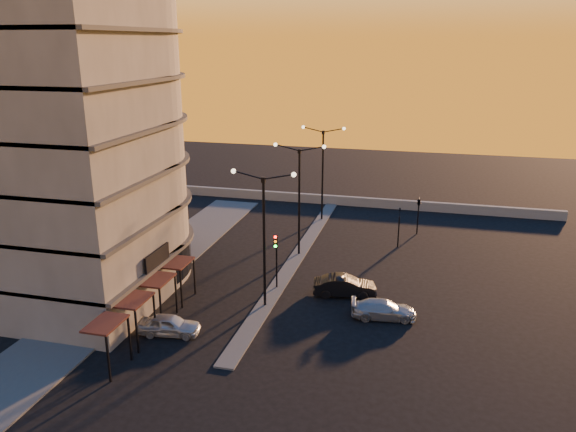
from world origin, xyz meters
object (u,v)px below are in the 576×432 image
(traffic_light_main, at_px, (276,252))
(car_wagon, at_px, (384,309))
(streetlamp_mid, at_px, (299,191))
(car_hatchback, at_px, (169,325))
(car_sedan, at_px, (345,286))

(traffic_light_main, height_order, car_wagon, traffic_light_main)
(streetlamp_mid, xyz_separation_m, car_wagon, (8.00, -9.68, -4.98))
(streetlamp_mid, height_order, traffic_light_main, streetlamp_mid)
(car_wagon, bearing_deg, streetlamp_mid, 30.77)
(traffic_light_main, bearing_deg, car_wagon, -17.66)
(traffic_light_main, bearing_deg, car_hatchback, -119.84)
(traffic_light_main, bearing_deg, car_sedan, 2.03)
(streetlamp_mid, height_order, car_wagon, streetlamp_mid)
(traffic_light_main, height_order, car_sedan, traffic_light_main)
(car_wagon, bearing_deg, car_sedan, 38.95)
(car_hatchback, bearing_deg, traffic_light_main, -38.25)
(traffic_light_main, xyz_separation_m, car_hatchback, (-4.60, -8.02, -2.24))
(car_sedan, bearing_deg, traffic_light_main, 81.44)
(car_hatchback, distance_m, car_sedan, 12.63)
(car_sedan, bearing_deg, car_hatchback, 119.91)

